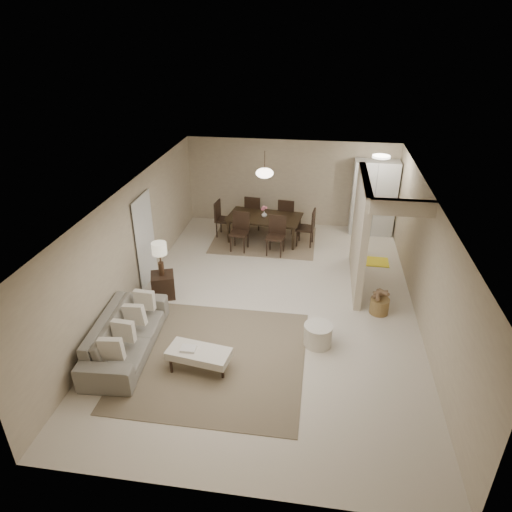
% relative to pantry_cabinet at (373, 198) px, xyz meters
% --- Properties ---
extents(floor, '(9.00, 9.00, 0.00)m').
position_rel_pantry_cabinet_xyz_m(floor, '(-2.35, -4.15, -1.05)').
color(floor, beige).
rests_on(floor, ground).
extents(ceiling, '(9.00, 9.00, 0.00)m').
position_rel_pantry_cabinet_xyz_m(ceiling, '(-2.35, -4.15, 1.45)').
color(ceiling, white).
rests_on(ceiling, back_wall).
extents(back_wall, '(6.00, 0.00, 6.00)m').
position_rel_pantry_cabinet_xyz_m(back_wall, '(-2.35, 0.35, 0.20)').
color(back_wall, tan).
rests_on(back_wall, floor).
extents(left_wall, '(0.00, 9.00, 9.00)m').
position_rel_pantry_cabinet_xyz_m(left_wall, '(-5.35, -4.15, 0.20)').
color(left_wall, tan).
rests_on(left_wall, floor).
extents(right_wall, '(0.00, 9.00, 9.00)m').
position_rel_pantry_cabinet_xyz_m(right_wall, '(0.65, -4.15, 0.20)').
color(right_wall, tan).
rests_on(right_wall, floor).
extents(partition, '(0.15, 2.50, 2.50)m').
position_rel_pantry_cabinet_xyz_m(partition, '(-0.55, -2.90, 0.20)').
color(partition, tan).
rests_on(partition, floor).
extents(doorway, '(0.04, 0.90, 2.04)m').
position_rel_pantry_cabinet_xyz_m(doorway, '(-5.32, -3.55, -0.03)').
color(doorway, black).
rests_on(doorway, floor).
extents(pantry_cabinet, '(1.20, 0.55, 2.10)m').
position_rel_pantry_cabinet_xyz_m(pantry_cabinet, '(0.00, 0.00, 0.00)').
color(pantry_cabinet, silver).
rests_on(pantry_cabinet, floor).
extents(flush_light, '(0.44, 0.44, 0.05)m').
position_rel_pantry_cabinet_xyz_m(flush_light, '(-0.05, -0.95, 1.41)').
color(flush_light, white).
rests_on(flush_light, ceiling).
extents(living_rug, '(3.20, 3.20, 0.01)m').
position_rel_pantry_cabinet_xyz_m(living_rug, '(-3.16, -6.07, -1.04)').
color(living_rug, brown).
rests_on(living_rug, floor).
extents(sofa, '(2.46, 1.09, 0.70)m').
position_rel_pantry_cabinet_xyz_m(sofa, '(-4.80, -6.07, -0.70)').
color(sofa, gray).
rests_on(sofa, floor).
extents(ottoman_bench, '(1.15, 0.66, 0.39)m').
position_rel_pantry_cabinet_xyz_m(ottoman_bench, '(-3.36, -6.37, -0.74)').
color(ottoman_bench, white).
rests_on(ottoman_bench, living_rug).
extents(side_table, '(0.62, 0.62, 0.54)m').
position_rel_pantry_cabinet_xyz_m(side_table, '(-4.75, -4.17, -0.78)').
color(side_table, black).
rests_on(side_table, floor).
extents(table_lamp, '(0.32, 0.32, 0.76)m').
position_rel_pantry_cabinet_xyz_m(table_lamp, '(-4.75, -4.17, 0.05)').
color(table_lamp, '#452E1D').
rests_on(table_lamp, side_table).
extents(round_pouf, '(0.54, 0.54, 0.42)m').
position_rel_pantry_cabinet_xyz_m(round_pouf, '(-1.34, -5.39, -0.84)').
color(round_pouf, white).
rests_on(round_pouf, floor).
extents(wicker_basket, '(0.43, 0.43, 0.33)m').
position_rel_pantry_cabinet_xyz_m(wicker_basket, '(-0.10, -4.15, -0.88)').
color(wicker_basket, olive).
rests_on(wicker_basket, floor).
extents(dining_rug, '(2.80, 2.10, 0.01)m').
position_rel_pantry_cabinet_xyz_m(dining_rug, '(-2.94, -0.97, -1.04)').
color(dining_rug, '#856D52').
rests_on(dining_rug, floor).
extents(dining_table, '(2.09, 1.32, 0.70)m').
position_rel_pantry_cabinet_xyz_m(dining_table, '(-2.94, -0.97, -0.70)').
color(dining_table, black).
rests_on(dining_table, dining_rug).
extents(dining_chairs, '(2.76, 2.11, 1.02)m').
position_rel_pantry_cabinet_xyz_m(dining_chairs, '(-2.94, -0.97, -0.54)').
color(dining_chairs, black).
rests_on(dining_chairs, dining_rug).
extents(vase, '(0.17, 0.17, 0.16)m').
position_rel_pantry_cabinet_xyz_m(vase, '(-2.94, -0.97, -0.27)').
color(vase, white).
rests_on(vase, dining_table).
extents(yellow_mat, '(0.90, 0.56, 0.01)m').
position_rel_pantry_cabinet_xyz_m(yellow_mat, '(-0.10, -1.84, -1.04)').
color(yellow_mat, yellow).
rests_on(yellow_mat, floor).
extents(pendant_light, '(0.46, 0.46, 0.71)m').
position_rel_pantry_cabinet_xyz_m(pendant_light, '(-2.94, -0.97, 0.87)').
color(pendant_light, '#452E1D').
rests_on(pendant_light, ceiling).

